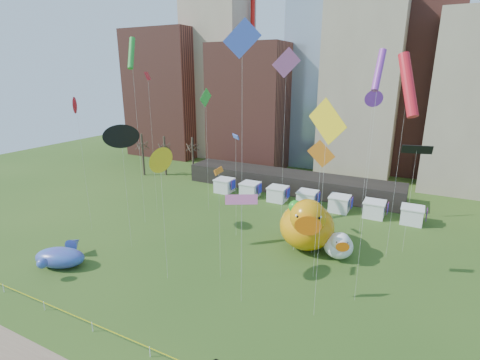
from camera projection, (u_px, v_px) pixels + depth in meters
The scene contains 28 objects.
ground at pixel (150, 357), 26.82m from camera, with size 160.00×160.00×0.00m, color #274A17.
skyline at pixel (356, 66), 71.72m from camera, with size 101.00×23.00×68.00m.
pavilion at pixel (290, 182), 63.91m from camera, with size 38.00×6.00×3.20m, color black.
vendor_tents at pixel (307, 199), 56.75m from camera, with size 33.24×2.80×2.40m.
bare_trees at pixel (166, 155), 73.38m from camera, with size 8.44×6.44×8.50m.
caution_tape at pixel (150, 349), 26.63m from camera, with size 50.00×0.06×0.90m.
big_duck at pixel (307, 224), 42.43m from camera, with size 8.42×9.68×6.82m.
small_duck at pixel (339, 245), 40.67m from camera, with size 4.50×5.00×3.49m.
seahorse_green at pixel (295, 216), 41.49m from camera, with size 1.89×2.16×6.33m.
seahorse_purple at pixel (313, 221), 40.98m from camera, with size 1.40×1.68×5.66m.
whale_inflatable at pixel (61, 256), 39.18m from camera, with size 6.16×6.94×2.43m.
kite_0 at pixel (408, 85), 35.95m from camera, with size 3.18×3.66×22.27m.
kite_1 at pixel (286, 65), 45.10m from camera, with size 3.02×2.22×23.28m.
kite_2 at pixel (417, 150), 38.92m from camera, with size 3.14×1.02×12.76m.
kite_3 at pixel (131, 53), 44.30m from camera, with size 1.55×2.36×24.47m.
kite_4 at pixel (327, 124), 26.64m from camera, with size 3.21×1.39×18.55m.
kite_5 at pixel (236, 138), 43.12m from camera, with size 1.44×1.31×13.16m.
kite_6 at pixel (219, 172), 34.11m from camera, with size 0.47×1.69×11.61m.
kite_7 at pixel (373, 99), 42.25m from camera, with size 1.39×1.68×18.29m.
kite_8 at pixel (148, 77), 48.40m from camera, with size 2.42×3.16×20.32m.
kite_9 at pixel (241, 200), 30.40m from camera, with size 2.59×1.68×10.43m.
kite_10 at pixel (121, 136), 39.91m from camera, with size 1.98×2.20×14.81m.
kite_11 at pixel (206, 100), 50.24m from camera, with size 0.29×2.63×18.20m.
kite_12 at pixel (160, 160), 33.41m from camera, with size 0.36×2.34×13.66m.
kite_13 at pixel (242, 43), 30.98m from camera, with size 3.07×1.41×24.75m.
kite_14 at pixel (321, 156), 33.55m from camera, with size 2.61×0.41×14.34m.
kite_15 at pixel (379, 71), 27.60m from camera, with size 0.72×1.93×22.06m.
kite_16 at pixel (76, 105), 43.48m from camera, with size 1.51×1.66×17.46m.
Camera 1 is at (15.92, -16.45, 20.33)m, focal length 27.00 mm.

